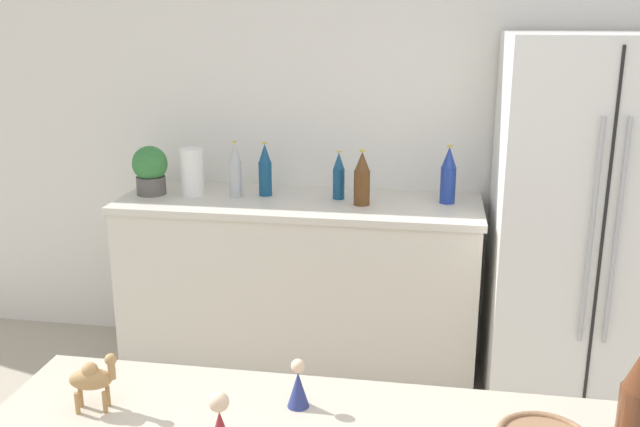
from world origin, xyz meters
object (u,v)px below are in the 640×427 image
object	(u,v)px
potted_plant	(150,169)
wise_man_figurine_blue	(298,386)
back_bottle_1	(362,179)
camel_figurine	(93,378)
back_bottle_2	(265,170)
back_bottle_4	(448,176)
back_bottle_0	(235,170)
refrigerator	(584,227)
back_bottle_3	(339,176)
paper_towel_roll	(192,172)
wine_bottle	(639,407)

from	to	relation	value
potted_plant	wise_man_figurine_blue	world-z (taller)	potted_plant
back_bottle_1	camel_figurine	world-z (taller)	back_bottle_1
back_bottle_2	back_bottle_4	bearing A→B (deg)	-0.04
back_bottle_0	back_bottle_4	size ratio (longest dim) A/B	0.99
potted_plant	camel_figurine	world-z (taller)	potted_plant
refrigerator	wise_man_figurine_blue	bearing A→B (deg)	-118.96
back_bottle_2	potted_plant	bearing A→B (deg)	-172.94
refrigerator	camel_figurine	world-z (taller)	refrigerator
back_bottle_2	back_bottle_3	world-z (taller)	back_bottle_2
paper_towel_roll	back_bottle_0	xyz separation A→B (m)	(0.23, 0.00, 0.02)
paper_towel_roll	back_bottle_1	size ratio (longest dim) A/B	0.89
back_bottle_4	back_bottle_0	bearing A→B (deg)	-177.43
back_bottle_0	back_bottle_4	world-z (taller)	back_bottle_4
back_bottle_0	back_bottle_2	world-z (taller)	back_bottle_0
back_bottle_4	wine_bottle	size ratio (longest dim) A/B	1.00
back_bottle_1	wine_bottle	size ratio (longest dim) A/B	0.94
wine_bottle	camel_figurine	size ratio (longest dim) A/B	1.96
back_bottle_3	wine_bottle	bearing A→B (deg)	-65.91
back_bottle_0	wise_man_figurine_blue	size ratio (longest dim) A/B	2.28
back_bottle_1	wine_bottle	world-z (taller)	wine_bottle
back_bottle_4	wine_bottle	bearing A→B (deg)	-79.64
back_bottle_0	camel_figurine	size ratio (longest dim) A/B	1.95
wine_bottle	camel_figurine	xyz separation A→B (m)	(-1.24, 0.02, -0.05)
back_bottle_4	wise_man_figurine_blue	xyz separation A→B (m)	(-0.37, -1.97, -0.10)
back_bottle_1	wise_man_figurine_blue	world-z (taller)	back_bottle_1
back_bottle_2	wise_man_figurine_blue	distance (m)	2.05
back_bottle_3	back_bottle_4	bearing A→B (deg)	0.58
back_bottle_1	back_bottle_4	world-z (taller)	back_bottle_4
back_bottle_2	camel_figurine	bearing A→B (deg)	-87.95
wine_bottle	back_bottle_3	bearing A→B (deg)	114.09
refrigerator	potted_plant	xyz separation A→B (m)	(-2.16, 0.08, 0.18)
back_bottle_2	wine_bottle	bearing A→B (deg)	-57.77
refrigerator	wine_bottle	xyz separation A→B (m)	(-0.26, -1.93, 0.18)
paper_towel_roll	back_bottle_3	xyz separation A→B (m)	(0.76, 0.05, -0.00)
camel_figurine	paper_towel_roll	bearing A→B (deg)	102.59
refrigerator	potted_plant	size ratio (longest dim) A/B	6.96
back_bottle_1	refrigerator	bearing A→B (deg)	-2.44
paper_towel_roll	camel_figurine	xyz separation A→B (m)	(0.45, -2.01, -0.05)
back_bottle_3	potted_plant	bearing A→B (deg)	-176.06
back_bottle_4	camel_figurine	world-z (taller)	back_bottle_4
paper_towel_roll	back_bottle_1	distance (m)	0.89
refrigerator	paper_towel_roll	bearing A→B (deg)	177.17
back_bottle_2	wine_bottle	distance (m)	2.46
paper_towel_roll	back_bottle_1	bearing A→B (deg)	-3.28
back_bottle_3	wise_man_figurine_blue	xyz separation A→B (m)	(0.18, -1.96, -0.07)
refrigerator	camel_figurine	distance (m)	2.44
wine_bottle	paper_towel_roll	bearing A→B (deg)	129.77
paper_towel_roll	wine_bottle	bearing A→B (deg)	-50.23
back_bottle_1	paper_towel_roll	bearing A→B (deg)	176.72
camel_figurine	potted_plant	bearing A→B (deg)	108.57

